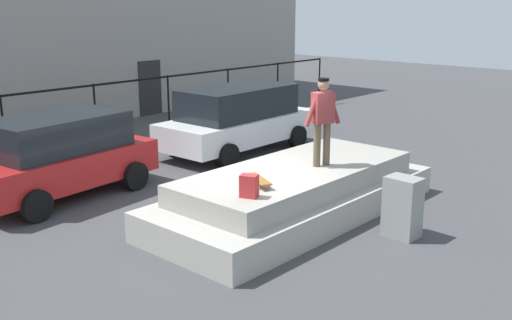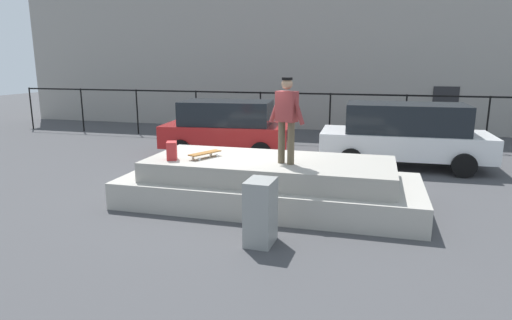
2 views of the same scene
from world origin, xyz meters
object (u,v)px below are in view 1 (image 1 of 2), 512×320
Objects in this scene: car_white_hatchback_mid at (238,118)px; car_red_hatchback_near at (58,154)px; backpack at (249,186)px; skateboard at (258,179)px; utility_box at (402,207)px; skateboarder at (323,116)px.

car_red_hatchback_near is at bearing 178.85° from car_white_hatchback_mid.
backpack is 5.10m from car_red_hatchback_near.
backpack is 0.08× the size of car_white_hatchback_mid.
car_white_hatchback_mid reaches higher than skateboard.
skateboard is 2.61m from utility_box.
skateboarder reaches higher than car_red_hatchback_near.
skateboarder is 4.50× the size of backpack.
utility_box is (2.33, -1.56, -0.61)m from backpack.
utility_box is (-2.59, -6.51, -0.41)m from car_white_hatchback_mid.
skateboard is 6.32m from car_white_hatchback_mid.
car_red_hatchback_near is at bearing 103.45° from skateboard.
utility_box is at bearing -66.68° from car_red_hatchback_near.
skateboarder is 5.42m from car_white_hatchback_mid.
car_white_hatchback_mid is at bearing -1.15° from car_red_hatchback_near.
car_white_hatchback_mid is 4.31× the size of utility_box.
car_red_hatchback_near is at bearing 115.53° from utility_box.
car_red_hatchback_near reaches higher than skateboard.
car_white_hatchback_mid is (5.44, -0.11, 0.03)m from car_red_hatchback_near.
car_red_hatchback_near is 3.83× the size of utility_box.
backpack is 0.35× the size of utility_box.
car_red_hatchback_near is (-1.13, 4.73, -0.14)m from skateboard.
skateboard is 2.08× the size of backpack.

